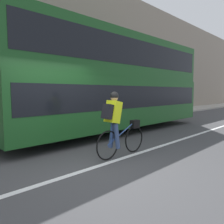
{
  "coord_description": "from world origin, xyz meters",
  "views": [
    {
      "loc": [
        -2.99,
        -3.83,
        1.69
      ],
      "look_at": [
        1.99,
        1.18,
        1.03
      ],
      "focal_mm": 35.0,
      "sensor_mm": 36.0,
      "label": 1
    }
  ],
  "objects": [
    {
      "name": "ground_plane",
      "position": [
        0.0,
        0.0,
        0.0
      ],
      "size": [
        80.0,
        80.0,
        0.0
      ],
      "primitive_type": "plane",
      "color": "#424244"
    },
    {
      "name": "road_center_line",
      "position": [
        0.0,
        -0.19,
        0.0
      ],
      "size": [
        50.0,
        0.14,
        0.01
      ],
      "primitive_type": "cube",
      "color": "silver",
      "rests_on": "ground_plane"
    },
    {
      "name": "sidewalk_curb",
      "position": [
        0.0,
        5.31,
        0.07
      ],
      "size": [
        60.0,
        2.25,
        0.13
      ],
      "color": "#A8A399",
      "rests_on": "ground_plane"
    },
    {
      "name": "bus",
      "position": [
        3.54,
        2.64,
        2.18
      ],
      "size": [
        9.65,
        2.54,
        3.92
      ],
      "color": "black",
      "rests_on": "ground_plane"
    },
    {
      "name": "cyclist_on_bike",
      "position": [
        0.98,
        -0.02,
        0.9
      ],
      "size": [
        1.76,
        0.32,
        1.69
      ],
      "color": "black",
      "rests_on": "ground_plane"
    },
    {
      "name": "street_sign_post",
      "position": [
        0.46,
        5.19,
        1.65
      ],
      "size": [
        0.36,
        0.09,
        2.73
      ],
      "color": "#59595B",
      "rests_on": "sidewalk_curb"
    }
  ]
}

